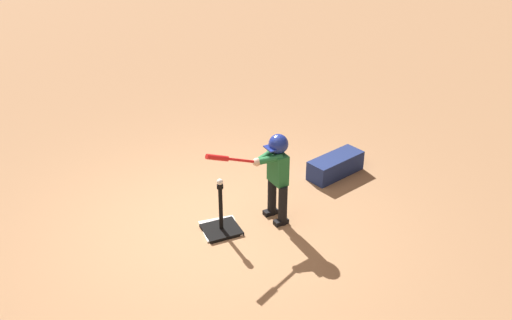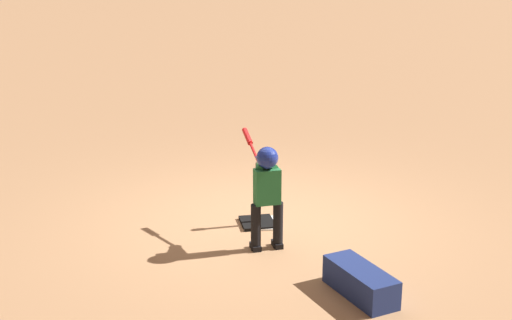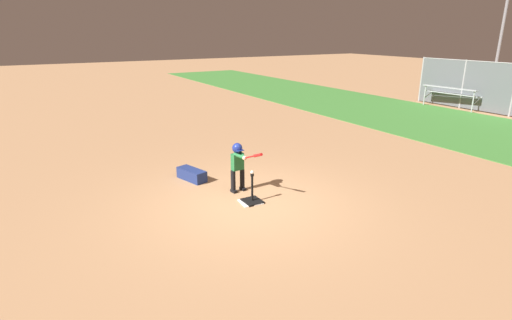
% 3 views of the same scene
% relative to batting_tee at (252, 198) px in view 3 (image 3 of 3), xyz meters
% --- Properties ---
extents(ground_plane, '(90.00, 90.00, 0.00)m').
position_rel_batting_tee_xyz_m(ground_plane, '(0.07, -0.10, -0.09)').
color(ground_plane, '#AD7F56').
extents(home_plate, '(0.48, 0.48, 0.02)m').
position_rel_batting_tee_xyz_m(home_plate, '(-0.00, -0.04, -0.08)').
color(home_plate, white).
rests_on(home_plate, ground_plane).
extents(batting_tee, '(0.43, 0.39, 0.65)m').
position_rel_batting_tee_xyz_m(batting_tee, '(0.00, 0.00, 0.00)').
color(batting_tee, black).
rests_on(batting_tee, ground_plane).
extents(batter_child, '(1.05, 0.37, 1.16)m').
position_rel_batting_tee_xyz_m(batter_child, '(-0.69, 0.03, 0.65)').
color(batter_child, black).
rests_on(batter_child, ground_plane).
extents(baseball, '(0.07, 0.07, 0.07)m').
position_rel_batting_tee_xyz_m(baseball, '(-0.00, 0.00, 0.60)').
color(baseball, white).
rests_on(baseball, batting_tee).
extents(bleachers_far_right, '(2.78, 1.99, 1.05)m').
position_rel_batting_tee_xyz_m(bleachers_far_right, '(-4.91, 14.34, 0.42)').
color(bleachers_far_right, '#ADAFB7').
rests_on(bleachers_far_right, ground_plane).
extents(equipment_bag, '(0.90, 0.54, 0.28)m').
position_rel_batting_tee_xyz_m(equipment_bag, '(-1.96, -0.63, 0.05)').
color(equipment_bag, navy).
rests_on(equipment_bag, ground_plane).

